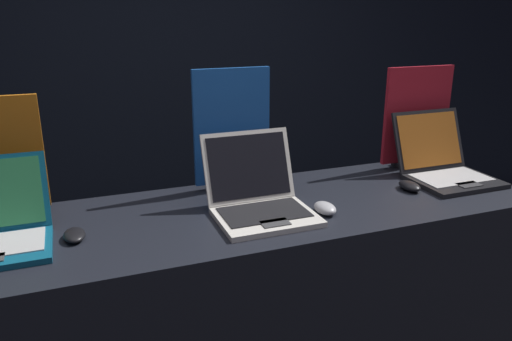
{
  "coord_description": "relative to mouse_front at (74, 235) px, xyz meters",
  "views": [
    {
      "loc": [
        -0.62,
        -1.29,
        1.68
      ],
      "look_at": [
        -0.0,
        0.34,
        1.11
      ],
      "focal_mm": 35.0,
      "sensor_mm": 36.0,
      "label": 1
    }
  ],
  "objects": [
    {
      "name": "wall_back",
      "position": [
        0.65,
        1.87,
        0.42
      ],
      "size": [
        8.0,
        0.05,
        2.8
      ],
      "color": "black",
      "rests_on": "ground_plane"
    },
    {
      "name": "mouse_middle",
      "position": [
        0.87,
        -0.1,
        0.0
      ],
      "size": [
        0.07,
        0.11,
        0.04
      ],
      "color": "#B2B2B7",
      "rests_on": "display_counter"
    },
    {
      "name": "mouse_back",
      "position": [
        1.31,
        -0.0,
        0.0
      ],
      "size": [
        0.07,
        0.11,
        0.04
      ],
      "color": "black",
      "rests_on": "display_counter"
    },
    {
      "name": "laptop_middle",
      "position": [
        0.64,
        -0.01,
        0.05
      ],
      "size": [
        0.35,
        0.37,
        0.27
      ],
      "color": "silver",
      "rests_on": "display_counter"
    },
    {
      "name": "mouse_front",
      "position": [
        0.0,
        0.0,
        0.0
      ],
      "size": [
        0.07,
        0.11,
        0.03
      ],
      "color": "black",
      "rests_on": "display_counter"
    },
    {
      "name": "display_counter",
      "position": [
        0.65,
        0.03,
        -0.5
      ],
      "size": [
        2.21,
        0.67,
        0.96
      ],
      "color": "black",
      "rests_on": "ground_plane"
    },
    {
      "name": "laptop_back",
      "position": [
        1.54,
        0.07,
        0.05
      ],
      "size": [
        0.35,
        0.38,
        0.28
      ],
      "color": "black",
      "rests_on": "display_counter"
    },
    {
      "name": "promo_stand_middle",
      "position": [
        0.64,
        0.3,
        0.22
      ],
      "size": [
        0.32,
        0.07,
        0.49
      ],
      "color": "black",
      "rests_on": "display_counter"
    },
    {
      "name": "promo_stand_back",
      "position": [
        1.54,
        0.28,
        0.21
      ],
      "size": [
        0.35,
        0.07,
        0.47
      ],
      "color": "black",
      "rests_on": "display_counter"
    }
  ]
}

